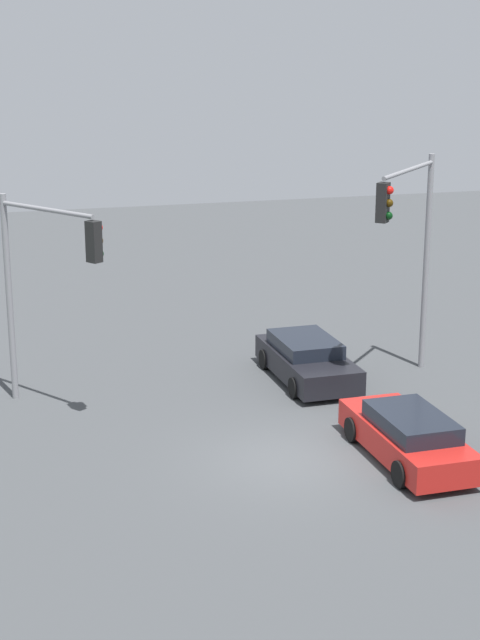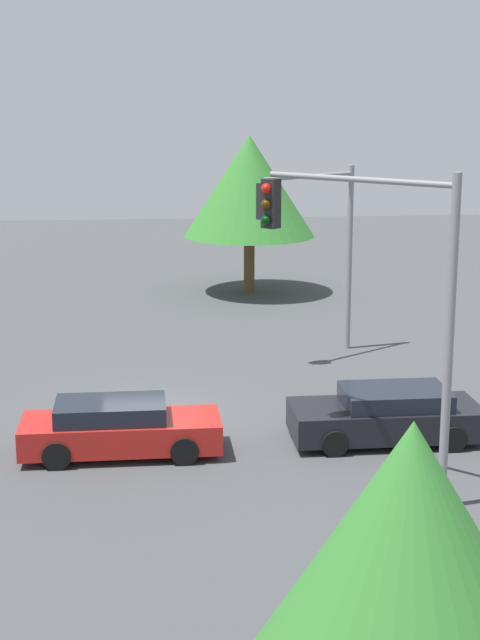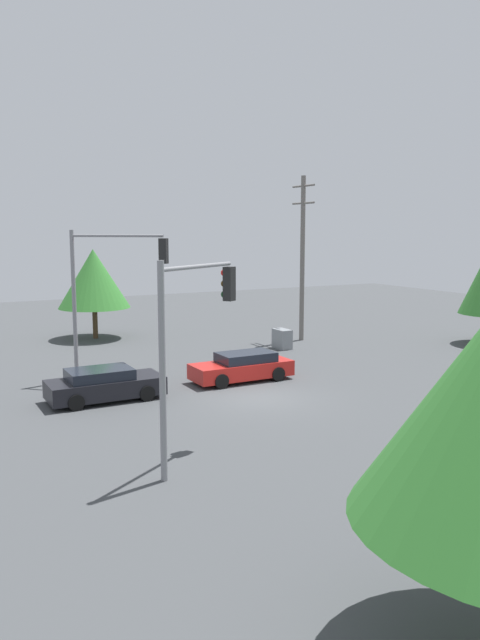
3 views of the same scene
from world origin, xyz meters
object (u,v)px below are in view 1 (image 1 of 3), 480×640
Objects in this scene: traffic_signal_cross at (411,232)px; sedan_dark at (307,360)px; sedan_red at (407,436)px; traffic_signal_main at (43,268)px.

sedan_dark is at bearing -68.04° from traffic_signal_cross.
sedan_red is at bearing 18.59° from traffic_signal_cross.
traffic_signal_cross is at bearing 157.99° from sedan_dark.
traffic_signal_cross is (2.48, 5.23, 3.97)m from sedan_red.
sedan_red is 10.52m from traffic_signal_main.
traffic_signal_main is 0.88× the size of traffic_signal_cross.
traffic_signal_main reaches higher than sedan_red.
sedan_dark is at bearing 92.23° from sedan_red.
traffic_signal_cross is at bearing 64.63° from sedan_red.
sedan_red is (0.25, -6.33, -0.01)m from sedan_dark.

